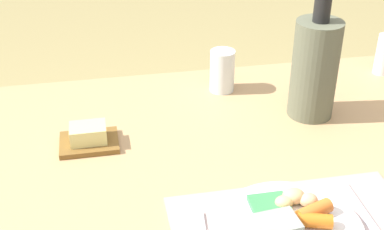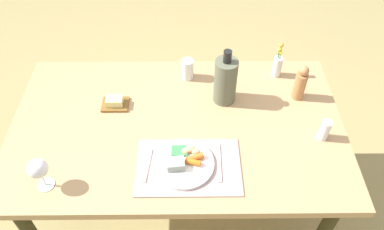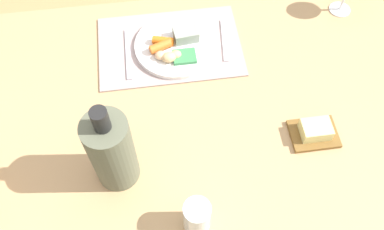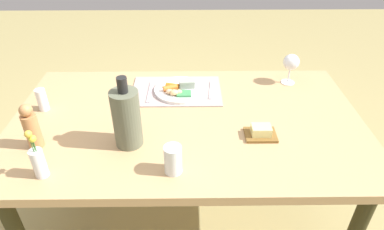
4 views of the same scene
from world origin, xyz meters
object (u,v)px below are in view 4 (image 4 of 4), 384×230
object	(u,v)px
dining_table	(187,133)
cooler_bottle	(127,118)
pepper_mill	(31,127)
wine_glass	(291,63)
salt_shaker	(42,100)
knife	(150,92)
fork	(211,90)
dinner_plate	(180,89)
flower_vase	(38,160)
butter_dish	(261,132)
water_tumbler	(173,161)

from	to	relation	value
dining_table	cooler_bottle	xyz separation A→B (m)	(0.23, 0.17, 0.20)
pepper_mill	wine_glass	bearing A→B (deg)	-155.83
salt_shaker	knife	bearing A→B (deg)	-163.59
fork	pepper_mill	distance (m)	0.84
dinner_plate	fork	bearing A→B (deg)	-176.76
pepper_mill	flower_vase	bearing A→B (deg)	115.90
wine_glass	dinner_plate	bearing A→B (deg)	9.65
wine_glass	butter_dish	bearing A→B (deg)	63.56
cooler_bottle	water_tumbler	size ratio (longest dim) A/B	2.66
fork	knife	world-z (taller)	same
knife	water_tumbler	world-z (taller)	water_tumbler
knife	flower_vase	distance (m)	0.67
knife	salt_shaker	distance (m)	0.50
butter_dish	water_tumbler	bearing A→B (deg)	29.84
water_tumbler	butter_dish	world-z (taller)	water_tumbler
fork	dinner_plate	bearing A→B (deg)	9.33
knife	cooler_bottle	xyz separation A→B (m)	(0.05, 0.39, 0.12)
fork	dining_table	bearing A→B (deg)	69.12
butter_dish	dinner_plate	bearing A→B (deg)	-46.48
knife	pepper_mill	bearing A→B (deg)	45.30
flower_vase	salt_shaker	bearing A→B (deg)	-71.65
salt_shaker	cooler_bottle	xyz separation A→B (m)	(-0.43, 0.25, 0.07)
dining_table	fork	world-z (taller)	fork
pepper_mill	water_tumbler	size ratio (longest dim) A/B	1.74
salt_shaker	butter_dish	bearing A→B (deg)	167.59
flower_vase	wine_glass	bearing A→B (deg)	-147.33
fork	pepper_mill	xyz separation A→B (m)	(0.72, 0.42, 0.08)
knife	pepper_mill	world-z (taller)	pepper_mill
dinner_plate	water_tumbler	world-z (taller)	water_tumbler
knife	cooler_bottle	bearing A→B (deg)	84.16
dining_table	water_tumbler	distance (m)	0.36
wine_glass	cooler_bottle	size ratio (longest dim) A/B	0.53
knife	cooler_bottle	world-z (taller)	cooler_bottle
flower_vase	fork	bearing A→B (deg)	-137.51
fork	knife	bearing A→B (deg)	8.71
salt_shaker	flower_vase	xyz separation A→B (m)	(-0.14, 0.43, 0.02)
pepper_mill	butter_dish	xyz separation A→B (m)	(-0.91, -0.05, -0.07)
butter_dish	flower_vase	bearing A→B (deg)	14.87
knife	butter_dish	size ratio (longest dim) A/B	1.54
knife	water_tumbler	size ratio (longest dim) A/B	1.78
dinner_plate	flower_vase	distance (m)	0.76
flower_vase	water_tumbler	distance (m)	0.47
cooler_bottle	flower_vase	bearing A→B (deg)	32.02
dining_table	cooler_bottle	size ratio (longest dim) A/B	5.24
dining_table	fork	size ratio (longest dim) A/B	9.19
wine_glass	butter_dish	size ratio (longest dim) A/B	1.23
knife	dining_table	bearing A→B (deg)	130.34
dinner_plate	knife	size ratio (longest dim) A/B	1.30
fork	knife	size ratio (longest dim) A/B	0.85
dinner_plate	fork	xyz separation A→B (m)	(-0.16, -0.01, -0.01)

